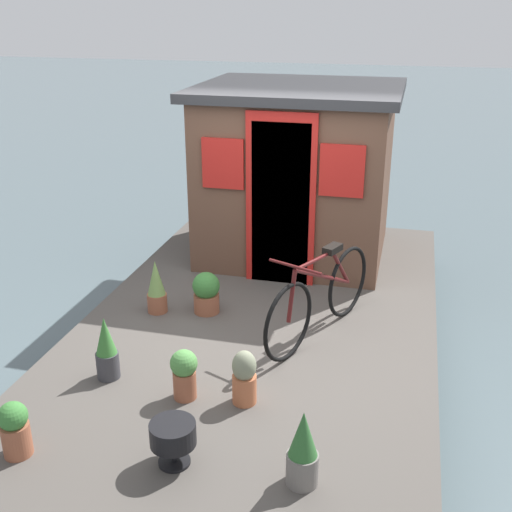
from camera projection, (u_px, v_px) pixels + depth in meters
The scene contains 12 objects.
ground_plane at pixel (261, 354), 6.17m from camera, with size 60.00×60.00×0.00m, color #4C5B60.
houseboat_deck at pixel (261, 335), 6.10m from camera, with size 5.72×3.24×0.41m.
houseboat_cabin at pixel (297, 171), 7.22m from camera, with size 2.02×2.22×1.94m.
bicycle at pixel (320, 297), 5.55m from camera, with size 1.56×0.74×0.82m.
potted_plant_succulent at pixel (15, 429), 4.13m from camera, with size 0.19×0.19×0.40m.
potted_plant_rosemary at pixel (184, 373), 4.72m from camera, with size 0.21×0.21×0.40m.
potted_plant_fern at pixel (303, 450), 3.86m from camera, with size 0.20×0.20×0.52m.
potted_plant_ivy at pixel (206, 292), 6.03m from camera, with size 0.26×0.26×0.41m.
potted_plant_sage at pixel (106, 349), 4.96m from camera, with size 0.18×0.18×0.53m.
potted_plant_thyme at pixel (156, 288), 6.02m from camera, with size 0.19×0.19×0.53m.
potted_plant_geranium at pixel (244, 377), 4.66m from camera, with size 0.18×0.18×0.43m.
charcoal_grill at pixel (173, 436), 4.04m from camera, with size 0.30×0.30×0.31m.
Camera 1 is at (-5.21, -1.26, 3.22)m, focal length 44.37 mm.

